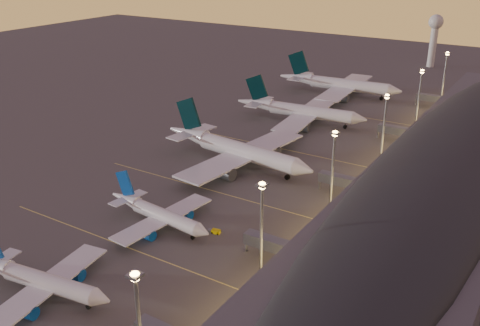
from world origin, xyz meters
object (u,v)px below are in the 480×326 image
object	(u,v)px
airliner_wide_far	(339,84)
radar_tower	(435,32)
airliner_narrow_north	(158,214)
airliner_narrow_south	(39,280)
airliner_wide_near	(235,149)
airliner_wide_mid	(300,111)
baggage_tug_c	(214,231)

from	to	relation	value
airliner_wide_far	radar_tower	size ratio (longest dim) A/B	2.02
airliner_narrow_north	airliner_narrow_south	bearing A→B (deg)	-87.10
airliner_wide_far	radar_tower	world-z (taller)	radar_tower
airliner_wide_near	airliner_wide_mid	xyz separation A→B (m)	(-2.06, 55.58, -0.40)
airliner_wide_near	radar_tower	size ratio (longest dim) A/B	2.00
airliner_narrow_south	airliner_narrow_north	distance (m)	38.80
airliner_narrow_south	airliner_wide_near	world-z (taller)	airliner_wide_near
airliner_narrow_south	radar_tower	xyz separation A→B (m)	(14.04, 290.09, 18.28)
airliner_wide_mid	radar_tower	xyz separation A→B (m)	(20.29, 146.20, 16.92)
airliner_wide_far	radar_tower	xyz separation A→B (m)	(23.64, 94.11, 16.47)
airliner_narrow_north	airliner_wide_far	distance (m)	157.64
airliner_wide_mid	airliner_narrow_north	bearing A→B (deg)	-91.00
airliner_wide_mid	airliner_wide_far	bearing A→B (deg)	88.29
airliner_narrow_south	airliner_narrow_north	bearing A→B (deg)	79.11
airliner_wide_mid	baggage_tug_c	distance (m)	103.41
airliner_narrow_north	radar_tower	distance (m)	252.30
airliner_narrow_south	airliner_wide_mid	distance (m)	144.03
airliner_narrow_north	radar_tower	xyz separation A→B (m)	(12.21, 251.33, 18.40)
airliner_wide_near	airliner_wide_mid	world-z (taller)	airliner_wide_near
airliner_wide_mid	baggage_tug_c	xyz separation A→B (m)	(24.00, -100.49, -4.47)
radar_tower	baggage_tug_c	world-z (taller)	radar_tower
airliner_wide_far	airliner_wide_near	bearing A→B (deg)	-90.92
radar_tower	baggage_tug_c	size ratio (longest dim) A/B	8.80
airliner_narrow_south	airliner_wide_far	world-z (taller)	airliner_wide_far
airliner_narrow_north	airliner_wide_mid	distance (m)	105.45
airliner_wide_far	airliner_wide_mid	bearing A→B (deg)	-90.11
airliner_narrow_north	airliner_wide_mid	size ratio (longest dim) A/B	0.63
airliner_wide_mid	airliner_wide_far	world-z (taller)	airliner_wide_far
airliner_wide_far	baggage_tug_c	bearing A→B (deg)	-83.63
airliner_wide_mid	airliner_wide_far	size ratio (longest dim) A/B	0.92
airliner_wide_near	airliner_wide_far	xyz separation A→B (m)	(-5.41, 107.67, 0.05)
airliner_wide_near	baggage_tug_c	size ratio (longest dim) A/B	17.61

